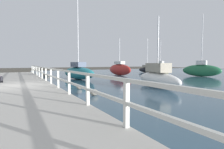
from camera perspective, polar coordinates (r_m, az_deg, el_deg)
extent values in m
plane|color=#4C473D|center=(12.46, -29.30, -4.59)|extent=(120.00, 120.00, 0.00)
cube|color=beige|center=(12.44, -29.33, -3.88)|extent=(4.61, 36.00, 0.31)
cube|color=silver|center=(3.80, 4.73, -9.28)|extent=(0.10, 0.10, 1.06)
cube|color=silver|center=(5.83, -7.96, -4.74)|extent=(0.10, 0.10, 1.06)
cube|color=silver|center=(8.02, -13.85, -2.51)|extent=(0.10, 0.10, 1.06)
cube|color=silver|center=(10.27, -17.18, -1.23)|extent=(0.10, 0.10, 1.06)
cube|color=silver|center=(12.54, -19.31, -0.41)|extent=(0.10, 0.10, 1.06)
cube|color=silver|center=(14.82, -20.78, 0.15)|extent=(0.10, 0.10, 1.06)
cube|color=silver|center=(17.11, -21.86, 0.57)|extent=(0.10, 0.10, 1.06)
cube|color=silver|center=(19.41, -22.69, 0.89)|extent=(0.10, 0.10, 1.06)
cube|color=silver|center=(21.71, -23.34, 1.14)|extent=(0.10, 0.10, 1.06)
cube|color=silver|center=(24.01, -23.86, 1.34)|extent=(0.10, 0.10, 1.06)
cube|color=silver|center=(26.32, -24.29, 1.50)|extent=(0.10, 0.10, 1.06)
cube|color=silver|center=(28.63, -24.66, 1.64)|extent=(0.10, 0.10, 1.06)
cube|color=silver|center=(12.51, -19.35, 1.83)|extent=(0.09, 32.50, 0.08)
cube|color=silver|center=(12.54, -19.31, -0.41)|extent=(0.09, 32.50, 0.08)
ellipsoid|color=slate|center=(24.07, -20.20, -0.21)|extent=(0.40, 0.36, 0.30)
ellipsoid|color=gray|center=(11.61, -10.62, -4.05)|extent=(0.38, 0.34, 0.28)
ellipsoid|color=gray|center=(23.39, -21.04, -0.14)|extent=(0.61, 0.55, 0.46)
ellipsoid|color=gray|center=(9.25, -5.85, -5.84)|extent=(0.44, 0.39, 0.33)
cylinder|color=black|center=(14.81, -32.40, -1.58)|extent=(0.20, 0.20, 0.34)
sphere|color=black|center=(14.80, -32.43, -0.79)|extent=(0.18, 0.18, 0.18)
ellipsoid|color=red|center=(24.43, 2.44, 1.58)|extent=(1.21, 5.20, 1.58)
cube|color=silver|center=(24.41, 2.45, 3.88)|extent=(0.77, 1.73, 0.38)
cylinder|color=silver|center=(24.47, 2.46, 7.64)|extent=(0.09, 0.09, 3.60)
ellipsoid|color=white|center=(12.90, 14.62, -1.57)|extent=(2.42, 5.37, 1.06)
cube|color=#9E937F|center=(12.85, 14.68, 2.20)|extent=(1.35, 2.34, 0.64)
cylinder|color=silver|center=(12.92, 14.80, 9.54)|extent=(0.09, 0.09, 3.94)
ellipsoid|color=#236B42|center=(24.93, 27.11, 1.14)|extent=(2.62, 4.63, 1.50)
cube|color=silver|center=(24.92, 27.18, 3.47)|extent=(1.10, 1.34, 0.52)
cylinder|color=silver|center=(25.10, 27.38, 10.13)|extent=(0.09, 0.09, 6.35)
ellipsoid|color=#1E707A|center=(18.64, -10.91, 0.43)|extent=(2.66, 5.46, 1.29)
cube|color=#4C566B|center=(18.62, -10.95, 3.21)|extent=(1.33, 1.71, 0.51)
cylinder|color=silver|center=(18.86, -11.07, 12.93)|extent=(0.09, 0.09, 6.88)
ellipsoid|color=gold|center=(37.24, 15.48, 2.18)|extent=(2.87, 4.08, 1.58)
cube|color=silver|center=(37.23, 15.51, 3.83)|extent=(1.44, 1.46, 0.56)
cylinder|color=silver|center=(37.30, 15.57, 7.13)|extent=(0.09, 0.09, 4.86)
ellipsoid|color=black|center=(32.69, 11.42, 1.50)|extent=(2.18, 4.00, 0.96)
cube|color=#9E937F|center=(32.67, 11.44, 2.70)|extent=(1.30, 1.72, 0.41)
cylinder|color=silver|center=(32.72, 11.49, 6.87)|extent=(0.09, 0.09, 5.17)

